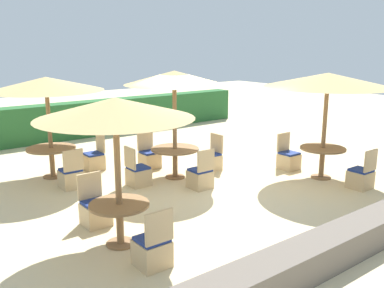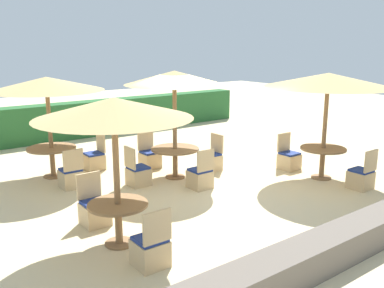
{
  "view_description": "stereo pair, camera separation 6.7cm",
  "coord_description": "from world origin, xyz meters",
  "px_view_note": "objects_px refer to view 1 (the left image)",
  "views": [
    {
      "loc": [
        -5.93,
        -7.14,
        3.22
      ],
      "look_at": [
        0.0,
        0.6,
        0.9
      ],
      "focal_mm": 40.0,
      "sensor_mm": 36.0,
      "label": 1
    },
    {
      "loc": [
        -5.88,
        -7.18,
        3.22
      ],
      "look_at": [
        0.0,
        0.6,
        0.9
      ],
      "focal_mm": 40.0,
      "sensor_mm": 36.0,
      "label": 2
    }
  ],
  "objects_px": {
    "round_table_front_right": "(322,154)",
    "parasol_center": "(174,78)",
    "patio_chair_back_left_south": "(71,177)",
    "round_table_center": "(175,154)",
    "patio_chair_front_left_north": "(95,211)",
    "patio_chair_center_east": "(211,160)",
    "round_table_back_left": "(51,153)",
    "patio_chair_front_right_south": "(361,177)",
    "patio_chair_front_right_north": "(288,159)",
    "patio_chair_center_north": "(149,158)",
    "parasol_back_left": "(46,84)",
    "patio_chair_back_left_east": "(94,160)",
    "parasol_front_left": "(115,109)",
    "patio_chair_front_left_south": "(153,250)",
    "round_table_front_left": "(120,213)",
    "parasol_front_right": "(328,80)",
    "patio_chair_center_south": "(200,177)",
    "patio_chair_center_west": "(138,175)"
  },
  "relations": [
    {
      "from": "patio_chair_front_left_south",
      "to": "patio_chair_center_north",
      "type": "distance_m",
      "value": 5.14
    },
    {
      "from": "patio_chair_center_east",
      "to": "patio_chair_back_left_east",
      "type": "height_order",
      "value": "same"
    },
    {
      "from": "patio_chair_center_west",
      "to": "patio_chair_center_east",
      "type": "xyz_separation_m",
      "value": [
        2.13,
        -0.07,
        0.0
      ]
    },
    {
      "from": "parasol_front_left",
      "to": "patio_chair_center_south",
      "type": "xyz_separation_m",
      "value": [
        2.77,
        1.38,
        -1.98
      ]
    },
    {
      "from": "round_table_front_right",
      "to": "parasol_front_left",
      "type": "height_order",
      "value": "parasol_front_left"
    },
    {
      "from": "patio_chair_center_south",
      "to": "patio_chair_center_east",
      "type": "relative_size",
      "value": 1.0
    },
    {
      "from": "patio_chair_back_left_east",
      "to": "patio_chair_back_left_south",
      "type": "relative_size",
      "value": 1.0
    },
    {
      "from": "patio_chair_front_left_north",
      "to": "patio_chair_center_south",
      "type": "relative_size",
      "value": 1.0
    },
    {
      "from": "patio_chair_center_north",
      "to": "patio_chair_center_south",
      "type": "bearing_deg",
      "value": 91.47
    },
    {
      "from": "round_table_front_left",
      "to": "patio_chair_center_north",
      "type": "xyz_separation_m",
      "value": [
        2.72,
        3.47,
        -0.28
      ]
    },
    {
      "from": "patio_chair_center_south",
      "to": "patio_chair_center_west",
      "type": "bearing_deg",
      "value": 135.14
    },
    {
      "from": "round_table_back_left",
      "to": "patio_chair_center_north",
      "type": "bearing_deg",
      "value": -18.17
    },
    {
      "from": "patio_chair_center_east",
      "to": "round_table_front_left",
      "type": "bearing_deg",
      "value": 121.08
    },
    {
      "from": "patio_chair_center_east",
      "to": "patio_chair_center_north",
      "type": "xyz_separation_m",
      "value": [
        -1.16,
        1.14,
        0.0
      ]
    },
    {
      "from": "patio_chair_front_right_south",
      "to": "patio_chair_center_north",
      "type": "distance_m",
      "value": 5.2
    },
    {
      "from": "parasol_center",
      "to": "patio_chair_front_left_north",
      "type": "bearing_deg",
      "value": -153.05
    },
    {
      "from": "patio_chair_center_north",
      "to": "parasol_back_left",
      "type": "distance_m",
      "value": 3.15
    },
    {
      "from": "patio_chair_front_right_south",
      "to": "patio_chair_back_left_south",
      "type": "height_order",
      "value": "same"
    },
    {
      "from": "parasol_front_right",
      "to": "patio_chair_back_left_east",
      "type": "height_order",
      "value": "parasol_front_right"
    },
    {
      "from": "round_table_front_right",
      "to": "parasol_center",
      "type": "height_order",
      "value": "parasol_center"
    },
    {
      "from": "round_table_front_right",
      "to": "round_table_center",
      "type": "height_order",
      "value": "round_table_front_right"
    },
    {
      "from": "patio_chair_center_west",
      "to": "round_table_back_left",
      "type": "xyz_separation_m",
      "value": [
        -1.33,
        1.83,
        0.34
      ]
    },
    {
      "from": "parasol_back_left",
      "to": "patio_chair_back_left_south",
      "type": "height_order",
      "value": "parasol_back_left"
    },
    {
      "from": "round_table_back_left",
      "to": "patio_chair_back_left_south",
      "type": "xyz_separation_m",
      "value": [
        0.05,
        -1.06,
        -0.34
      ]
    },
    {
      "from": "round_table_front_left",
      "to": "patio_chair_front_left_south",
      "type": "bearing_deg",
      "value": -87.51
    },
    {
      "from": "parasol_center",
      "to": "patio_chair_center_west",
      "type": "height_order",
      "value": "parasol_center"
    },
    {
      "from": "patio_chair_front_left_south",
      "to": "patio_chair_back_left_east",
      "type": "height_order",
      "value": "same"
    },
    {
      "from": "patio_chair_front_left_north",
      "to": "patio_chair_center_west",
      "type": "distance_m",
      "value": 2.24
    },
    {
      "from": "patio_chair_back_left_east",
      "to": "round_table_back_left",
      "type": "bearing_deg",
      "value": 88.05
    },
    {
      "from": "round_table_front_right",
      "to": "patio_chair_center_north",
      "type": "xyz_separation_m",
      "value": [
        -2.87,
        3.29,
        -0.34
      ]
    },
    {
      "from": "patio_chair_front_left_south",
      "to": "round_table_center",
      "type": "xyz_separation_m",
      "value": [
        2.73,
        3.29,
        0.33
      ]
    },
    {
      "from": "patio_chair_center_north",
      "to": "patio_chair_center_east",
      "type": "bearing_deg",
      "value": 135.44
    },
    {
      "from": "patio_chair_back_left_south",
      "to": "round_table_center",
      "type": "bearing_deg",
      "value": -19.07
    },
    {
      "from": "patio_chair_center_south",
      "to": "round_table_front_left",
      "type": "bearing_deg",
      "value": -153.51
    },
    {
      "from": "patio_chair_front_left_north",
      "to": "parasol_center",
      "type": "xyz_separation_m",
      "value": [
        2.75,
        1.4,
        2.15
      ]
    },
    {
      "from": "patio_chair_center_north",
      "to": "patio_chair_back_left_east",
      "type": "height_order",
      "value": "same"
    },
    {
      "from": "parasol_back_left",
      "to": "parasol_front_left",
      "type": "bearing_deg",
      "value": -95.5
    },
    {
      "from": "parasol_center",
      "to": "patio_chair_back_left_south",
      "type": "bearing_deg",
      "value": 160.93
    },
    {
      "from": "parasol_front_right",
      "to": "patio_chair_back_left_east",
      "type": "distance_m",
      "value": 6.1
    },
    {
      "from": "round_table_front_left",
      "to": "patio_chair_center_south",
      "type": "height_order",
      "value": "patio_chair_center_south"
    },
    {
      "from": "patio_chair_front_right_south",
      "to": "parasol_center",
      "type": "distance_m",
      "value": 4.81
    },
    {
      "from": "round_table_center",
      "to": "parasol_back_left",
      "type": "distance_m",
      "value": 3.44
    },
    {
      "from": "round_table_front_right",
      "to": "round_table_back_left",
      "type": "relative_size",
      "value": 0.93
    },
    {
      "from": "round_table_front_right",
      "to": "patio_chair_center_east",
      "type": "bearing_deg",
      "value": 128.52
    },
    {
      "from": "round_table_front_right",
      "to": "parasol_center",
      "type": "distance_m",
      "value": 4.0
    },
    {
      "from": "round_table_front_right",
      "to": "parasol_back_left",
      "type": "xyz_separation_m",
      "value": [
        -5.18,
        4.05,
        1.67
      ]
    },
    {
      "from": "parasol_front_right",
      "to": "round_table_front_left",
      "type": "xyz_separation_m",
      "value": [
        -5.58,
        -0.18,
        -1.83
      ]
    },
    {
      "from": "parasol_front_right",
      "to": "patio_chair_center_east",
      "type": "bearing_deg",
      "value": 128.52
    },
    {
      "from": "patio_chair_front_left_south",
      "to": "patio_chair_center_east",
      "type": "height_order",
      "value": "same"
    },
    {
      "from": "patio_chair_front_right_south",
      "to": "patio_chair_front_right_north",
      "type": "xyz_separation_m",
      "value": [
        -0.1,
        2.01,
        0.0
      ]
    }
  ]
}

